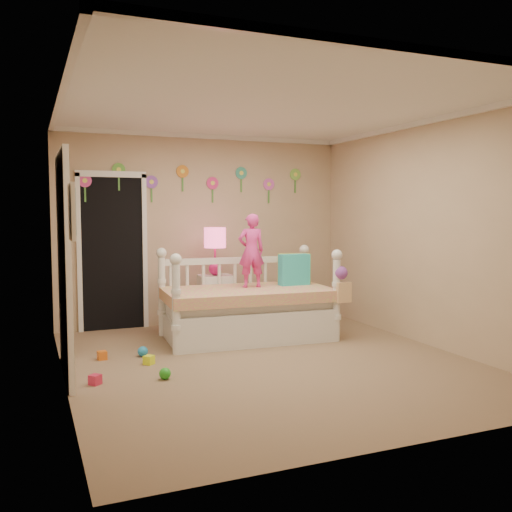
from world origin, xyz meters
name	(u,v)px	position (x,y,z in m)	size (l,w,h in m)	color
floor	(269,362)	(0.00, 0.00, 0.00)	(4.00, 4.50, 0.01)	#7F684C
ceiling	(270,106)	(0.00, 0.00, 2.60)	(4.00, 4.50, 0.01)	white
back_wall	(204,229)	(0.00, 2.25, 1.30)	(4.00, 0.01, 2.60)	tan
left_wall	(61,240)	(-2.00, 0.00, 1.30)	(0.01, 4.50, 2.60)	tan
right_wall	(428,233)	(2.00, 0.00, 1.30)	(0.01, 4.50, 2.60)	tan
crown_molding	(270,109)	(0.00, 0.00, 2.57)	(4.00, 4.50, 0.06)	white
daybed	(247,293)	(0.18, 1.08, 0.55)	(2.04, 1.10, 1.11)	white
pillow_turquoise	(294,270)	(0.85, 1.15, 0.81)	(0.39, 0.14, 0.39)	#22AEAA
pillow_lime	(294,269)	(0.93, 1.31, 0.81)	(0.41, 0.15, 0.38)	#B8E345
child	(251,251)	(0.27, 1.16, 1.07)	(0.33, 0.22, 0.91)	#F2379D
nightstand	(215,302)	(0.01, 1.80, 0.35)	(0.43, 0.32, 0.71)	white
table_lamp	(215,244)	(0.01, 1.80, 1.13)	(0.29, 0.29, 0.63)	#E11E78
closet_doorway	(113,251)	(-1.25, 2.23, 1.03)	(0.90, 0.04, 2.07)	black
flower_decals	(198,183)	(-0.09, 2.24, 1.94)	(3.40, 0.02, 0.50)	#B2668C
mirror_closet	(65,265)	(-1.96, 0.30, 1.05)	(0.07, 1.30, 2.10)	white
wall_picture	(72,212)	(-1.97, -0.90, 1.55)	(0.05, 0.34, 0.42)	white
hanging_bag	(342,286)	(1.16, 0.50, 0.67)	(0.20, 0.16, 0.36)	beige
toy_scatter	(116,361)	(-1.50, 0.42, 0.06)	(0.80, 1.30, 0.11)	#996666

